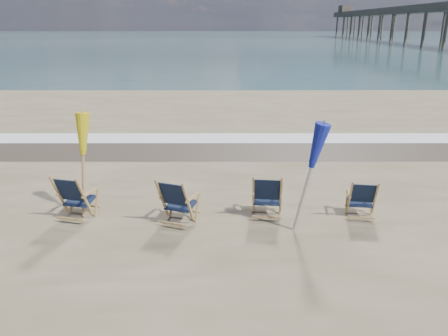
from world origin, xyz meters
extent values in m
plane|color=#395A5F|center=(0.00, 128.00, 0.00)|extent=(400.00, 400.00, 0.00)
cube|color=silver|center=(0.00, 8.30, 0.00)|extent=(200.00, 1.40, 0.01)
cube|color=#42362A|center=(0.00, 6.80, 0.00)|extent=(200.00, 2.60, 0.00)
cylinder|color=#AB834C|center=(-2.91, 1.79, 1.08)|extent=(0.06, 0.06, 2.15)
cone|color=gold|center=(-2.91, 1.79, 1.68)|extent=(0.30, 0.30, 0.85)
cylinder|color=#A5A5AD|center=(1.56, 0.98, 1.09)|extent=(0.06, 0.06, 2.18)
cone|color=navy|center=(1.56, 0.98, 1.71)|extent=(0.30, 0.30, 0.85)
camera|label=1|loc=(-0.01, -6.73, 3.86)|focal=35.00mm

